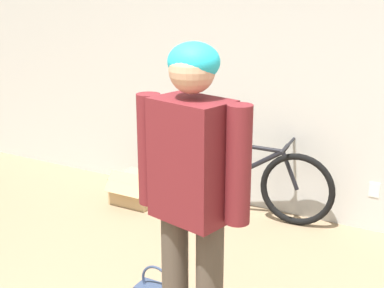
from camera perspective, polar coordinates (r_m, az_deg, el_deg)
wall_back at (r=4.34m, az=12.97°, el=8.42°), size 8.00×0.07×2.60m
person at (r=2.59m, az=0.01°, el=-3.83°), size 0.61×0.33×1.65m
bicycle at (r=4.53m, az=4.34°, el=-3.56°), size 1.71×0.46×0.68m
cardboard_box at (r=4.86m, az=-5.85°, el=-4.77°), size 0.39×0.43×0.31m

